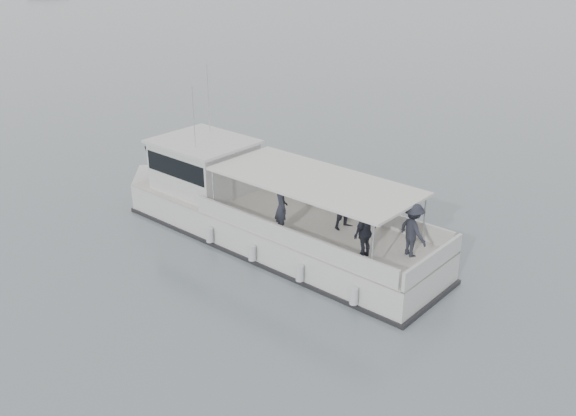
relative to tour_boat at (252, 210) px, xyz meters
The scene contains 2 objects.
ground 2.21m from the tour_boat, 99.04° to the right, with size 1400.00×1400.00×0.00m, color #566166.
tour_boat is the anchor object (origin of this frame).
Camera 1 is at (14.46, -15.68, 10.94)m, focal length 40.00 mm.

